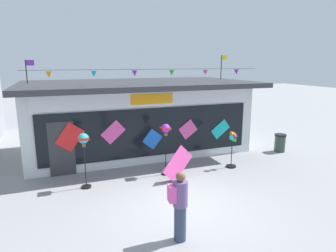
{
  "coord_description": "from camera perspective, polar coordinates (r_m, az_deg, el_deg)",
  "views": [
    {
      "loc": [
        -3.26,
        -7.12,
        4.06
      ],
      "look_at": [
        0.97,
        3.79,
        1.53
      ],
      "focal_mm": 31.44,
      "sensor_mm": 36.0,
      "label": 1
    }
  ],
  "objects": [
    {
      "name": "person_near_camera",
      "position": [
        6.93,
        2.23,
        -15.04
      ],
      "size": [
        0.46,
        0.34,
        1.68
      ],
      "rotation": [
        0.0,
        0.0,
        1.44
      ],
      "color": "#333D56",
      "rests_on": "ground_plane"
    },
    {
      "name": "kite_shop_building",
      "position": [
        13.9,
        -6.1,
        2.11
      ],
      "size": [
        9.95,
        5.74,
        4.44
      ],
      "color": "silver",
      "rests_on": "ground_plane"
    },
    {
      "name": "trash_bin",
      "position": [
        14.61,
        20.88,
        -3.05
      ],
      "size": [
        0.52,
        0.52,
        0.83
      ],
      "color": "#2D4238",
      "rests_on": "ground_plane"
    },
    {
      "name": "ground_plane",
      "position": [
        8.82,
        3.13,
        -15.25
      ],
      "size": [
        80.0,
        80.0,
        0.0
      ],
      "primitive_type": "plane",
      "color": "gray"
    },
    {
      "name": "wind_spinner_far_left",
      "position": [
        9.85,
        -16.0,
        -3.52
      ],
      "size": [
        0.35,
        0.35,
        1.85
      ],
      "color": "black",
      "rests_on": "ground_plane"
    },
    {
      "name": "wind_spinner_left",
      "position": [
        10.61,
        -0.45,
        -1.63
      ],
      "size": [
        0.33,
        0.33,
        1.91
      ],
      "color": "black",
      "rests_on": "ground_plane"
    },
    {
      "name": "wind_spinner_center_left",
      "position": [
        11.75,
        12.39,
        -3.5
      ],
      "size": [
        0.45,
        0.4,
        1.48
      ],
      "color": "black",
      "rests_on": "ground_plane"
    },
    {
      "name": "display_kite_on_ground",
      "position": [
        10.27,
        1.91,
        -7.35
      ],
      "size": [
        1.25,
        0.31,
        1.25
      ],
      "primitive_type": "cube",
      "rotation": [
        -0.24,
        0.79,
        0.0
      ],
      "color": "#EA4CA3",
      "rests_on": "ground_plane"
    }
  ]
}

